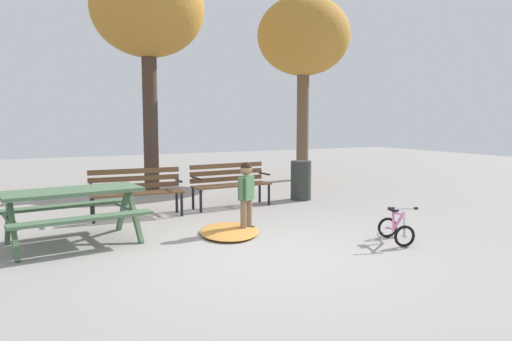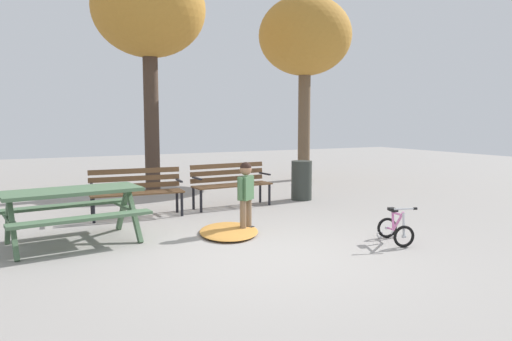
{
  "view_description": "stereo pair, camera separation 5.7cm",
  "coord_description": "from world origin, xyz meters",
  "px_view_note": "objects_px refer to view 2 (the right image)",
  "views": [
    {
      "loc": [
        -2.72,
        -5.13,
        1.72
      ],
      "look_at": [
        0.99,
        2.03,
        0.85
      ],
      "focal_mm": 33.16,
      "sensor_mm": 36.0,
      "label": 1
    },
    {
      "loc": [
        -2.67,
        -5.15,
        1.72
      ],
      "look_at": [
        0.99,
        2.03,
        0.85
      ],
      "focal_mm": 33.16,
      "sensor_mm": 36.0,
      "label": 2
    }
  ],
  "objects_px": {
    "kids_bicycle": "(395,228)",
    "park_bench_far_left": "(137,188)",
    "child_standing": "(246,191)",
    "trash_bin": "(302,180)",
    "park_bench_left": "(231,181)",
    "picnic_table": "(73,202)"
  },
  "relations": [
    {
      "from": "park_bench_left",
      "to": "trash_bin",
      "type": "xyz_separation_m",
      "value": [
        1.69,
        0.05,
        -0.09
      ]
    },
    {
      "from": "picnic_table",
      "to": "park_bench_far_left",
      "type": "xyz_separation_m",
      "value": [
        1.21,
        1.44,
        -0.08
      ]
    },
    {
      "from": "trash_bin",
      "to": "child_standing",
      "type": "bearing_deg",
      "value": -138.46
    },
    {
      "from": "picnic_table",
      "to": "kids_bicycle",
      "type": "height_order",
      "value": "picnic_table"
    },
    {
      "from": "park_bench_far_left",
      "to": "child_standing",
      "type": "bearing_deg",
      "value": -55.98
    },
    {
      "from": "picnic_table",
      "to": "park_bench_far_left",
      "type": "distance_m",
      "value": 1.88
    },
    {
      "from": "child_standing",
      "to": "trash_bin",
      "type": "distance_m",
      "value": 3.12
    },
    {
      "from": "kids_bicycle",
      "to": "park_bench_far_left",
      "type": "bearing_deg",
      "value": 129.53
    },
    {
      "from": "picnic_table",
      "to": "child_standing",
      "type": "bearing_deg",
      "value": -9.62
    },
    {
      "from": "park_bench_left",
      "to": "kids_bicycle",
      "type": "height_order",
      "value": "park_bench_left"
    },
    {
      "from": "child_standing",
      "to": "trash_bin",
      "type": "xyz_separation_m",
      "value": [
        2.33,
        2.06,
        -0.21
      ]
    },
    {
      "from": "park_bench_far_left",
      "to": "park_bench_left",
      "type": "xyz_separation_m",
      "value": [
        1.89,
        0.16,
        0.0
      ]
    },
    {
      "from": "park_bench_far_left",
      "to": "park_bench_left",
      "type": "distance_m",
      "value": 1.89
    },
    {
      "from": "park_bench_far_left",
      "to": "park_bench_left",
      "type": "relative_size",
      "value": 1.0
    },
    {
      "from": "trash_bin",
      "to": "park_bench_left",
      "type": "bearing_deg",
      "value": -178.37
    },
    {
      "from": "park_bench_left",
      "to": "kids_bicycle",
      "type": "bearing_deg",
      "value": -75.34
    },
    {
      "from": "park_bench_left",
      "to": "park_bench_far_left",
      "type": "bearing_deg",
      "value": -175.22
    },
    {
      "from": "child_standing",
      "to": "trash_bin",
      "type": "height_order",
      "value": "child_standing"
    },
    {
      "from": "trash_bin",
      "to": "picnic_table",
      "type": "bearing_deg",
      "value": -161.03
    },
    {
      "from": "picnic_table",
      "to": "park_bench_left",
      "type": "relative_size",
      "value": 1.2
    },
    {
      "from": "park_bench_left",
      "to": "trash_bin",
      "type": "relative_size",
      "value": 1.94
    },
    {
      "from": "picnic_table",
      "to": "park_bench_left",
      "type": "bearing_deg",
      "value": 27.29
    }
  ]
}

